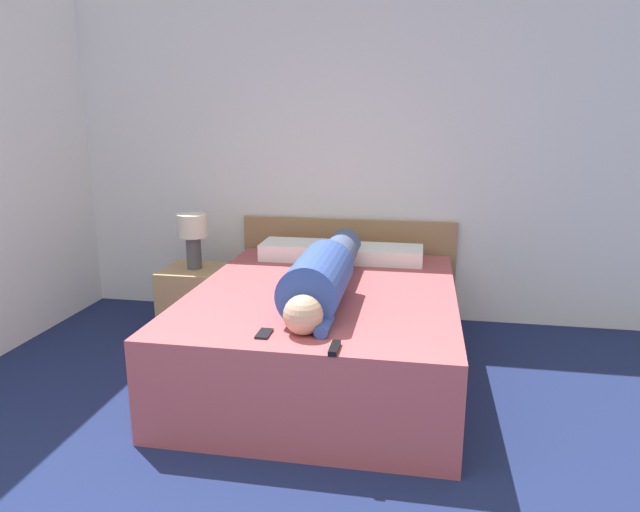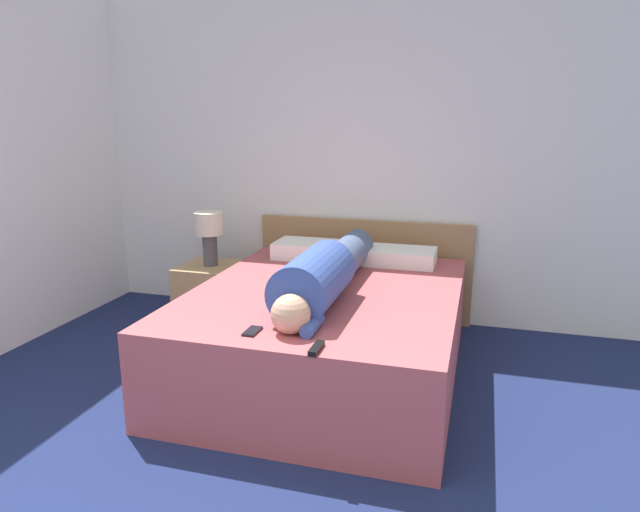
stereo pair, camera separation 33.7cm
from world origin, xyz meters
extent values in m
cube|color=white|center=(0.00, 3.75, 1.30)|extent=(5.26, 0.06, 2.60)
cube|color=#A84C51|center=(0.23, 2.56, 0.28)|extent=(1.62, 2.02, 0.57)
cube|color=#A37A51|center=(0.23, 3.68, 0.41)|extent=(1.74, 0.04, 0.81)
cube|color=tan|center=(-0.90, 3.21, 0.24)|extent=(0.48, 0.47, 0.48)
cylinder|color=#4C4C51|center=(-0.90, 3.21, 0.60)|extent=(0.11, 0.11, 0.25)
cylinder|color=beige|center=(-0.90, 3.21, 0.81)|extent=(0.23, 0.23, 0.18)
sphere|color=tan|center=(0.26, 1.79, 0.67)|extent=(0.20, 0.20, 0.20)
cylinder|color=#334C99|center=(0.26, 2.19, 0.73)|extent=(0.33, 0.68, 0.33)
cylinder|color=#47567A|center=(0.26, 2.94, 0.69)|extent=(0.24, 0.81, 0.24)
cylinder|color=#334C99|center=(0.36, 1.84, 0.60)|extent=(0.07, 0.22, 0.07)
cube|color=white|center=(-0.09, 3.31, 0.63)|extent=(0.56, 0.34, 0.12)
cube|color=white|center=(0.57, 3.31, 0.62)|extent=(0.54, 0.34, 0.11)
cube|color=black|center=(0.44, 1.61, 0.58)|extent=(0.04, 0.15, 0.02)
cube|color=black|center=(0.07, 1.74, 0.58)|extent=(0.06, 0.13, 0.01)
camera|label=1|loc=(0.81, -0.82, 1.63)|focal=32.00mm
camera|label=2|loc=(1.14, -0.74, 1.63)|focal=32.00mm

